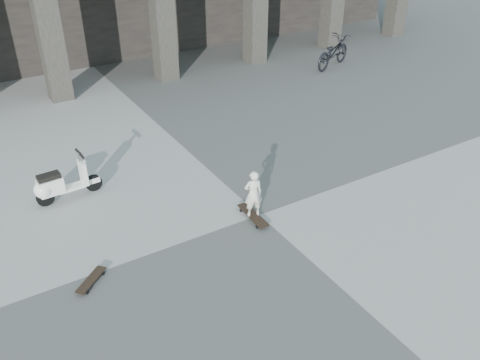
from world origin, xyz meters
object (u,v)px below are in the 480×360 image
longboard (253,215)px  child (253,194)px  bicycle (333,52)px  skateboard_spare (91,280)px  scooter (57,185)px

longboard → child: child is taller
bicycle → child: bearing=109.4°
longboard → bicycle: size_ratio=0.46×
longboard → child: size_ratio=0.95×
longboard → skateboard_spare: longboard is taller
skateboard_spare → bicycle: (10.91, 6.69, 0.47)m
skateboard_spare → longboard: bearing=-37.4°
longboard → bicycle: bicycle is taller
skateboard_spare → child: bearing=-37.4°
scooter → longboard: bearing=-43.6°
child → bicycle: 9.97m
bicycle → scooter: bearing=88.3°
skateboard_spare → scooter: 2.88m
skateboard_spare → bicycle: size_ratio=0.32×
longboard → skateboard_spare: 3.37m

